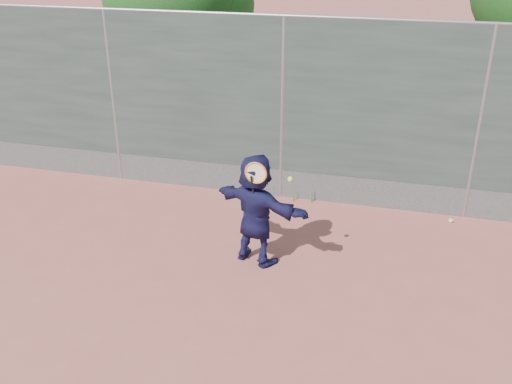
# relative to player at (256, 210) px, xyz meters

# --- Properties ---
(ground) EXTENTS (80.00, 80.00, 0.00)m
(ground) POSITION_rel_player_xyz_m (-0.12, -1.39, -0.78)
(ground) COLOR #9E4C42
(ground) RESTS_ON ground
(player) EXTENTS (1.52, 0.97, 1.57)m
(player) POSITION_rel_player_xyz_m (0.00, 0.00, 0.00)
(player) COLOR #18163E
(player) RESTS_ON ground
(ball_ground) EXTENTS (0.07, 0.07, 0.07)m
(ball_ground) POSITION_rel_player_xyz_m (2.68, 1.84, -0.75)
(ball_ground) COLOR #C5FB37
(ball_ground) RESTS_ON ground
(fence) EXTENTS (20.00, 0.06, 3.03)m
(fence) POSITION_rel_player_xyz_m (-0.12, 2.11, 0.80)
(fence) COLOR #38423D
(fence) RESTS_ON ground
(swing_action) EXTENTS (0.61, 0.15, 0.51)m
(swing_action) POSITION_rel_player_xyz_m (0.09, -0.19, 0.60)
(swing_action) COLOR orange
(swing_action) RESTS_ON ground
(weed_clump) EXTENTS (0.68, 0.07, 0.30)m
(weed_clump) POSITION_rel_player_xyz_m (0.17, 1.99, -0.65)
(weed_clump) COLOR #387226
(weed_clump) RESTS_ON ground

